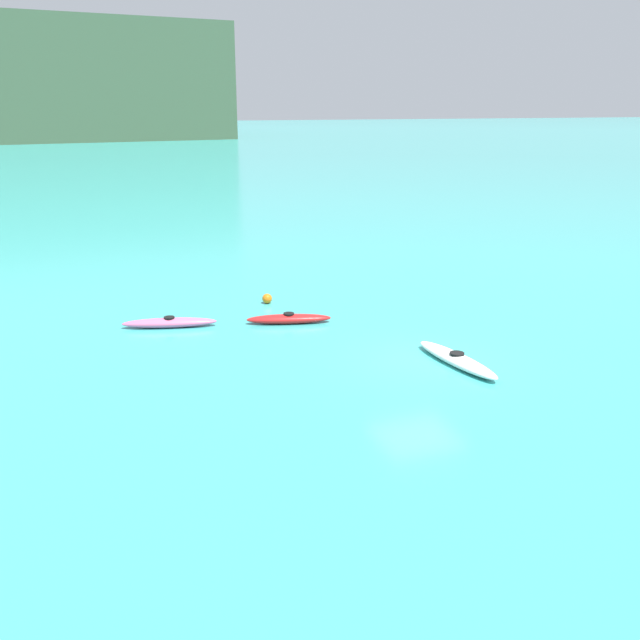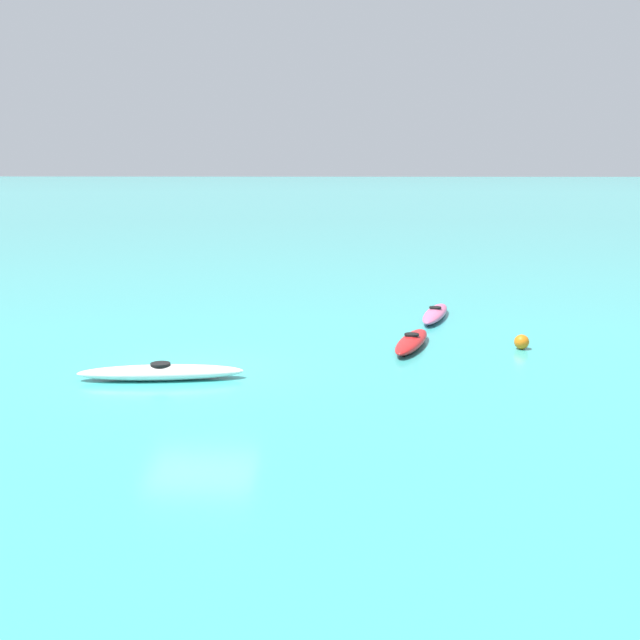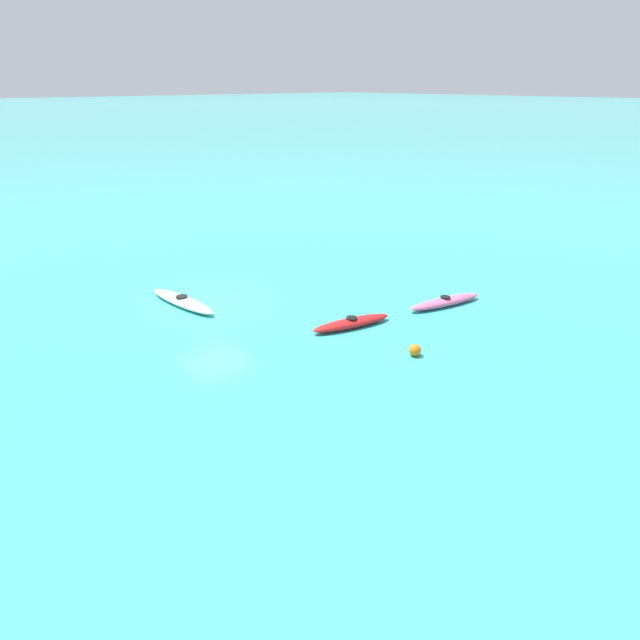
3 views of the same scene
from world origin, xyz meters
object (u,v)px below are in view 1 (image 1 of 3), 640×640
kayak_pink (170,323)px  kayak_red (289,319)px  buoy_orange (267,299)px  kayak_white (457,359)px

kayak_pink → kayak_red: (3.96, -0.98, 0.00)m
kayak_pink → buoy_orange: buoy_orange is taller
kayak_red → buoy_orange: (0.02, 2.77, 0.02)m
kayak_white → buoy_orange: size_ratio=9.73×
kayak_pink → buoy_orange: 4.37m
kayak_pink → buoy_orange: size_ratio=8.64×
kayak_pink → kayak_red: 4.08m
kayak_red → kayak_pink: bearing=166.2°
kayak_white → kayak_red: same height
kayak_white → kayak_red: size_ratio=1.22×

